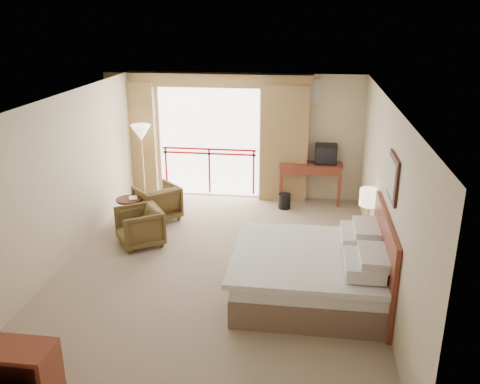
# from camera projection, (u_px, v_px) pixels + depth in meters

# --- Properties ---
(floor) EXTENTS (7.00, 7.00, 0.00)m
(floor) POSITION_uv_depth(u_px,v_px,m) (218.00, 269.00, 8.16)
(floor) COLOR #86745C
(floor) RESTS_ON ground
(ceiling) EXTENTS (7.00, 7.00, 0.00)m
(ceiling) POSITION_uv_depth(u_px,v_px,m) (215.00, 101.00, 7.25)
(ceiling) COLOR white
(ceiling) RESTS_ON wall_back
(wall_back) EXTENTS (5.00, 0.00, 5.00)m
(wall_back) POSITION_uv_depth(u_px,v_px,m) (245.00, 137.00, 10.97)
(wall_back) COLOR #C4B390
(wall_back) RESTS_ON ground
(wall_front) EXTENTS (5.00, 0.00, 5.00)m
(wall_front) POSITION_uv_depth(u_px,v_px,m) (144.00, 321.00, 4.44)
(wall_front) COLOR #C4B390
(wall_front) RESTS_ON ground
(wall_left) EXTENTS (0.00, 7.00, 7.00)m
(wall_left) POSITION_uv_depth(u_px,v_px,m) (61.00, 183.00, 8.03)
(wall_left) COLOR #C4B390
(wall_left) RESTS_ON ground
(wall_right) EXTENTS (0.00, 7.00, 7.00)m
(wall_right) POSITION_uv_depth(u_px,v_px,m) (385.00, 198.00, 7.38)
(wall_right) COLOR #C4B390
(wall_right) RESTS_ON ground
(balcony_door) EXTENTS (2.40, 0.00, 2.40)m
(balcony_door) POSITION_uv_depth(u_px,v_px,m) (209.00, 142.00, 11.10)
(balcony_door) COLOR white
(balcony_door) RESTS_ON wall_back
(balcony_railing) EXTENTS (2.09, 0.03, 1.02)m
(balcony_railing) POSITION_uv_depth(u_px,v_px,m) (209.00, 160.00, 11.22)
(balcony_railing) COLOR red
(balcony_railing) RESTS_ON wall_back
(curtain_left) EXTENTS (1.00, 0.26, 2.50)m
(curtain_left) POSITION_uv_depth(u_px,v_px,m) (134.00, 139.00, 11.18)
(curtain_left) COLOR olive
(curtain_left) RESTS_ON wall_back
(curtain_right) EXTENTS (1.00, 0.26, 2.50)m
(curtain_right) POSITION_uv_depth(u_px,v_px,m) (284.00, 144.00, 10.75)
(curtain_right) COLOR olive
(curtain_right) RESTS_ON wall_back
(valance) EXTENTS (4.40, 0.22, 0.28)m
(valance) POSITION_uv_depth(u_px,v_px,m) (207.00, 80.00, 10.56)
(valance) COLOR olive
(valance) RESTS_ON wall_back
(hvac_vent) EXTENTS (0.50, 0.04, 0.50)m
(hvac_vent) POSITION_uv_depth(u_px,v_px,m) (308.00, 91.00, 10.44)
(hvac_vent) COLOR silver
(hvac_vent) RESTS_ON wall_back
(bed) EXTENTS (2.13, 2.06, 0.97)m
(bed) POSITION_uv_depth(u_px,v_px,m) (312.00, 272.00, 7.28)
(bed) COLOR brown
(bed) RESTS_ON floor
(headboard) EXTENTS (0.06, 2.10, 1.30)m
(headboard) POSITION_uv_depth(u_px,v_px,m) (383.00, 259.00, 7.06)
(headboard) COLOR maroon
(headboard) RESTS_ON wall_right
(framed_art) EXTENTS (0.04, 0.72, 0.60)m
(framed_art) POSITION_uv_depth(u_px,v_px,m) (393.00, 178.00, 6.66)
(framed_art) COLOR black
(framed_art) RESTS_ON wall_right
(nightstand) EXTENTS (0.40, 0.48, 0.56)m
(nightstand) POSITION_uv_depth(u_px,v_px,m) (366.00, 240.00, 8.52)
(nightstand) COLOR maroon
(nightstand) RESTS_ON floor
(table_lamp) EXTENTS (0.34, 0.34, 0.59)m
(table_lamp) POSITION_uv_depth(u_px,v_px,m) (370.00, 198.00, 8.32)
(table_lamp) COLOR tan
(table_lamp) RESTS_ON nightstand
(phone) EXTENTS (0.18, 0.16, 0.07)m
(phone) POSITION_uv_depth(u_px,v_px,m) (366.00, 226.00, 8.28)
(phone) COLOR black
(phone) RESTS_ON nightstand
(desk) EXTENTS (1.33, 0.64, 0.87)m
(desk) POSITION_uv_depth(u_px,v_px,m) (311.00, 171.00, 10.90)
(desk) COLOR maroon
(desk) RESTS_ON floor
(tv) EXTENTS (0.46, 0.36, 0.42)m
(tv) POSITION_uv_depth(u_px,v_px,m) (326.00, 154.00, 10.67)
(tv) COLOR black
(tv) RESTS_ON desk
(coffee_maker) EXTENTS (0.14, 0.14, 0.26)m
(coffee_maker) POSITION_uv_depth(u_px,v_px,m) (295.00, 156.00, 10.79)
(coffee_maker) COLOR black
(coffee_maker) RESTS_ON desk
(cup) EXTENTS (0.09, 0.09, 0.10)m
(cup) POSITION_uv_depth(u_px,v_px,m) (302.00, 161.00, 10.75)
(cup) COLOR white
(cup) RESTS_ON desk
(wastebasket) EXTENTS (0.26, 0.26, 0.32)m
(wastebasket) POSITION_uv_depth(u_px,v_px,m) (284.00, 201.00, 10.62)
(wastebasket) COLOR black
(wastebasket) RESTS_ON floor
(armchair_far) EXTENTS (1.07, 1.07, 0.70)m
(armchair_far) POSITION_uv_depth(u_px,v_px,m) (158.00, 219.00, 10.12)
(armchair_far) COLOR #453519
(armchair_far) RESTS_ON floor
(armchair_near) EXTENTS (1.02, 1.01, 0.68)m
(armchair_near) POSITION_uv_depth(u_px,v_px,m) (141.00, 244.00, 9.02)
(armchair_near) COLOR #453519
(armchair_near) RESTS_ON floor
(side_table) EXTENTS (0.49, 0.49, 0.54)m
(side_table) POSITION_uv_depth(u_px,v_px,m) (130.00, 207.00, 9.71)
(side_table) COLOR black
(side_table) RESTS_ON floor
(book) EXTENTS (0.22, 0.25, 0.02)m
(book) POSITION_uv_depth(u_px,v_px,m) (129.00, 199.00, 9.65)
(book) COLOR white
(book) RESTS_ON side_table
(floor_lamp) EXTENTS (0.42, 0.42, 1.66)m
(floor_lamp) POSITION_uv_depth(u_px,v_px,m) (141.00, 136.00, 10.70)
(floor_lamp) COLOR tan
(floor_lamp) RESTS_ON floor
(dresser) EXTENTS (1.08, 0.46, 0.72)m
(dresser) POSITION_uv_depth(u_px,v_px,m) (4.00, 376.00, 5.24)
(dresser) COLOR maroon
(dresser) RESTS_ON floor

